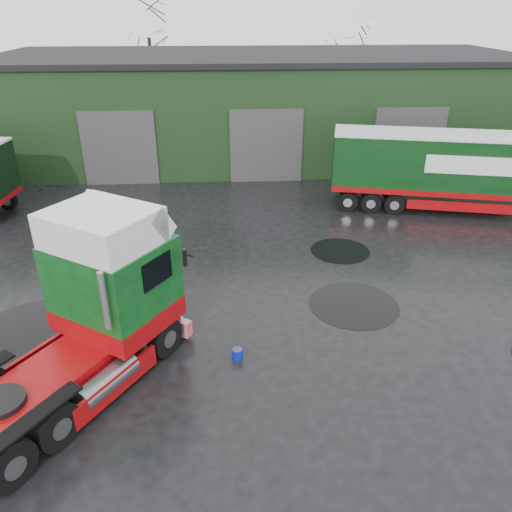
{
  "coord_description": "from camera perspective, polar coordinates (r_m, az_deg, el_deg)",
  "views": [
    {
      "loc": [
        -0.3,
        -13.25,
        9.03
      ],
      "look_at": [
        0.62,
        1.18,
        1.7
      ],
      "focal_mm": 35.0,
      "sensor_mm": 36.0,
      "label": 1
    }
  ],
  "objects": [
    {
      "name": "ground",
      "position": [
        16.04,
        -1.96,
        -7.4
      ],
      "size": [
        100.0,
        100.0,
        0.0
      ],
      "primitive_type": "plane",
      "color": "black"
    },
    {
      "name": "puddle_4",
      "position": [
        17.13,
        11.11,
        -5.49
      ],
      "size": [
        3.02,
        3.02,
        0.01
      ],
      "primitive_type": "cylinder",
      "color": "black",
      "rests_on": "ground"
    },
    {
      "name": "wash_bucket",
      "position": [
        14.45,
        -2.14,
        -11.09
      ],
      "size": [
        0.36,
        0.36,
        0.29
      ],
      "primitive_type": "cylinder",
      "rotation": [
        0.0,
        0.0,
        -0.16
      ],
      "color": "#0819B3",
      "rests_on": "ground"
    },
    {
      "name": "puddle_0",
      "position": [
        14.76,
        -21.28,
        -13.02
      ],
      "size": [
        2.37,
        2.37,
        0.01
      ],
      "primitive_type": "cylinder",
      "color": "black",
      "rests_on": "ground"
    },
    {
      "name": "lorry_right",
      "position": [
        25.68,
        21.26,
        8.88
      ],
      "size": [
        14.43,
        5.67,
        3.74
      ],
      "primitive_type": null,
      "rotation": [
        0.0,
        0.0,
        -1.8
      ],
      "color": "silver",
      "rests_on": "ground"
    },
    {
      "name": "warehouse",
      "position": [
        33.84,
        0.32,
        16.9
      ],
      "size": [
        32.4,
        12.4,
        6.3
      ],
      "color": "black",
      "rests_on": "ground"
    },
    {
      "name": "tree_back_b",
      "position": [
        44.77,
        10.29,
        19.73
      ],
      "size": [
        4.4,
        4.4,
        7.5
      ],
      "primitive_type": null,
      "color": "black",
      "rests_on": "ground"
    },
    {
      "name": "puddle_1",
      "position": [
        20.67,
        9.58,
        0.6
      ],
      "size": [
        2.42,
        2.42,
        0.01
      ],
      "primitive_type": "cylinder",
      "color": "black",
      "rests_on": "ground"
    },
    {
      "name": "hero_tractor",
      "position": [
        12.99,
        -22.06,
        -6.85
      ],
      "size": [
        6.52,
        7.72,
        4.48
      ],
      "primitive_type": null,
      "rotation": [
        0.0,
        0.0,
        -0.58
      ],
      "color": "#0D4517",
      "rests_on": "ground"
    },
    {
      "name": "puddle_2",
      "position": [
        16.89,
        -23.78,
        -8.03
      ],
      "size": [
        3.95,
        3.95,
        0.01
      ],
      "primitive_type": "cylinder",
      "color": "black",
      "rests_on": "ground"
    },
    {
      "name": "tree_back_a",
      "position": [
        43.83,
        -11.89,
        20.77
      ],
      "size": [
        4.4,
        4.4,
        9.5
      ],
      "primitive_type": null,
      "color": "black",
      "rests_on": "ground"
    }
  ]
}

